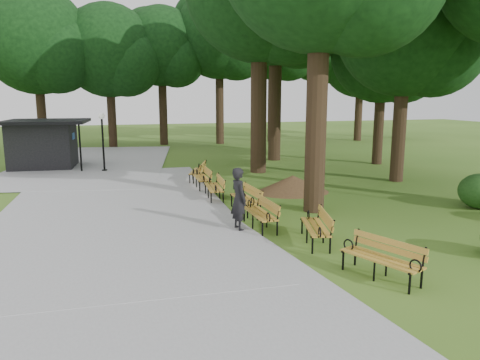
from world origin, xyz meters
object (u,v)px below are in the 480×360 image
object	(u,v)px
lamp_post	(102,129)
lawn_tree_5	(383,52)
lawn_tree_4	(276,6)
dirt_mound	(293,184)
bench_1	(315,227)
bench_3	(245,199)
kiosk	(43,144)
person	(239,199)
bench_0	(381,259)
bench_5	(201,178)
bench_2	(260,214)
lawn_tree_1	(406,28)
bench_6	(197,171)
bench_4	(214,187)

from	to	relation	value
lamp_post	lawn_tree_5	world-z (taller)	lawn_tree_5
lamp_post	lawn_tree_4	distance (m)	12.15
dirt_mound	bench_1	distance (m)	6.47
bench_3	lawn_tree_5	size ratio (longest dim) A/B	0.21
kiosk	lawn_tree_5	world-z (taller)	lawn_tree_5
person	bench_0	bearing A→B (deg)	-164.95
bench_5	lawn_tree_5	distance (m)	13.12
bench_2	bench_0	bearing A→B (deg)	15.35
bench_2	bench_3	size ratio (longest dim) A/B	1.00
lawn_tree_1	lawn_tree_4	xyz separation A→B (m)	(-2.94, 8.11, 2.21)
kiosk	bench_3	world-z (taller)	kiosk
bench_6	person	bearing A→B (deg)	17.49
lamp_post	bench_3	bearing A→B (deg)	-65.04
person	bench_0	xyz separation A→B (m)	(1.92, -4.26, -0.49)
person	lamp_post	world-z (taller)	lamp_post
person	bench_6	size ratio (longest dim) A/B	0.98
bench_1	bench_5	bearing A→B (deg)	-154.66
dirt_mound	bench_3	world-z (taller)	bench_3
person	bench_5	bearing A→B (deg)	-10.79
kiosk	bench_2	xyz separation A→B (m)	(7.58, -14.02, -0.86)
dirt_mound	bench_0	xyz separation A→B (m)	(-1.66, -8.73, 0.10)
lamp_post	bench_2	distance (m)	12.79
bench_4	bench_5	size ratio (longest dim) A/B	1.00
bench_1	bench_2	world-z (taller)	same
person	lawn_tree_5	bearing A→B (deg)	-56.82
bench_2	bench_6	distance (m)	7.98
bench_4	lawn_tree_1	distance (m)	10.95
bench_5	bench_6	world-z (taller)	same
lawn_tree_4	person	bearing A→B (deg)	-114.58
lawn_tree_5	kiosk	bearing A→B (deg)	168.29
lawn_tree_4	dirt_mound	bearing A→B (deg)	-106.02
person	bench_0	size ratio (longest dim) A/B	0.98
kiosk	bench_2	size ratio (longest dim) A/B	2.18
bench_2	person	bearing A→B (deg)	-90.00
bench_2	lawn_tree_4	size ratio (longest dim) A/B	0.15
bench_2	lawn_tree_4	world-z (taller)	lawn_tree_4
bench_4	bench_6	bearing A→B (deg)	-176.80
bench_0	lawn_tree_1	size ratio (longest dim) A/B	0.19
bench_0	bench_6	bearing A→B (deg)	164.96
bench_6	bench_1	bearing A→B (deg)	27.44
person	lawn_tree_5	size ratio (longest dim) A/B	0.20
bench_4	lawn_tree_1	world-z (taller)	lawn_tree_1
bench_4	bench_3	bearing A→B (deg)	19.88
kiosk	bench_6	xyz separation A→B (m)	(7.26, -6.05, -0.86)
bench_0	bench_6	world-z (taller)	same
person	lawn_tree_4	size ratio (longest dim) A/B	0.15
lawn_tree_5	bench_3	bearing A→B (deg)	-141.61
kiosk	bench_4	world-z (taller)	kiosk
kiosk	bench_1	world-z (taller)	kiosk
bench_3	bench_4	bearing A→B (deg)	-167.89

